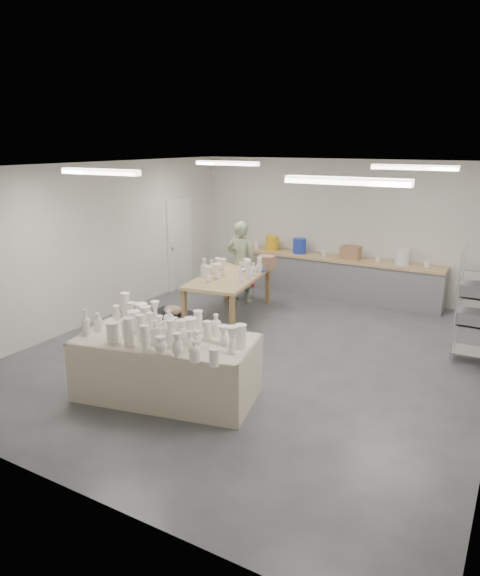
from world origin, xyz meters
The scene contains 8 objects.
room centered at (-0.11, 0.08, 2.06)m, with size 8.00×8.02×3.00m.
back_counter centered at (-0.01, 3.68, 0.49)m, with size 4.60×0.60×1.24m.
drying_table centered at (-0.42, -1.93, 0.46)m, with size 2.57×1.62×1.21m.
work_table centered at (-1.38, 1.49, 0.82)m, with size 1.41×2.32×1.20m.
rug centered at (-2.39, 0.85, 0.01)m, with size 1.00×0.70×0.02m, color black.
cat centered at (-2.37, 0.83, 0.11)m, with size 0.47×0.37×0.18m.
potter centered at (-1.67, 2.33, 0.88)m, with size 0.64×0.42×1.76m, color gray.
red_stool centered at (-1.67, 2.60, 0.28)m, with size 0.44×0.44×0.32m.
Camera 1 is at (3.58, -6.97, 3.35)m, focal length 32.00 mm.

